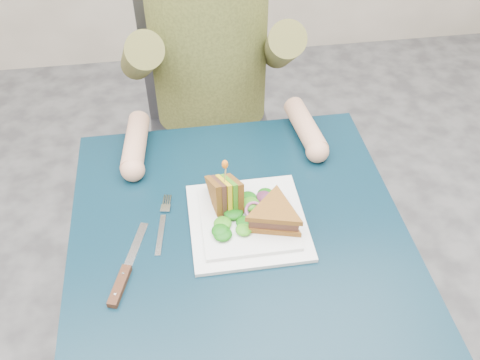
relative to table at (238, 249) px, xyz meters
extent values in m
cube|color=black|center=(0.00, 0.00, 0.06)|extent=(0.75, 0.75, 0.03)
cylinder|color=#595B5E|center=(-0.32, 0.32, -0.30)|extent=(0.04, 0.04, 0.70)
cylinder|color=#595B5E|center=(0.32, 0.32, -0.30)|extent=(0.04, 0.04, 0.70)
cube|color=#47474C|center=(0.00, 0.61, -0.20)|extent=(0.42, 0.40, 0.04)
cube|color=#47474C|center=(0.00, 0.79, 0.05)|extent=(0.42, 0.03, 0.46)
cylinder|color=#47474C|center=(-0.18, 0.44, -0.44)|extent=(0.02, 0.02, 0.43)
cylinder|color=#47474C|center=(0.18, 0.44, -0.44)|extent=(0.02, 0.02, 0.43)
cylinder|color=#47474C|center=(-0.18, 0.78, -0.44)|extent=(0.02, 0.02, 0.43)
cylinder|color=#47474C|center=(0.18, 0.78, -0.44)|extent=(0.02, 0.02, 0.43)
cylinder|color=#505527|center=(0.00, 0.59, 0.22)|extent=(0.34, 0.34, 0.52)
cylinder|color=brown|center=(-0.20, 0.50, 0.23)|extent=(0.15, 0.39, 0.31)
cylinder|color=tan|center=(-0.23, 0.30, 0.11)|extent=(0.08, 0.20, 0.06)
sphere|color=tan|center=(-0.23, 0.20, 0.11)|extent=(0.06, 0.06, 0.06)
cylinder|color=brown|center=(0.20, 0.50, 0.23)|extent=(0.15, 0.39, 0.31)
cylinder|color=tan|center=(0.23, 0.30, 0.11)|extent=(0.08, 0.20, 0.06)
sphere|color=tan|center=(0.23, 0.20, 0.11)|extent=(0.06, 0.06, 0.06)
cube|color=white|center=(0.02, 0.01, 0.08)|extent=(0.26, 0.26, 0.01)
cube|color=white|center=(0.02, 0.01, 0.09)|extent=(0.21, 0.21, 0.01)
cube|color=silver|center=(-0.17, 0.00, 0.08)|extent=(0.03, 0.12, 0.00)
cube|color=silver|center=(-0.16, 0.08, 0.08)|extent=(0.03, 0.03, 0.00)
cube|color=silver|center=(-0.16, 0.11, 0.08)|extent=(0.01, 0.03, 0.00)
cube|color=silver|center=(-0.16, 0.10, 0.08)|extent=(0.01, 0.03, 0.00)
cube|color=silver|center=(-0.15, 0.10, 0.08)|extent=(0.01, 0.03, 0.00)
cube|color=silver|center=(-0.15, 0.10, 0.08)|extent=(0.01, 0.03, 0.00)
cube|color=silver|center=(-0.23, -0.02, 0.08)|extent=(0.06, 0.13, 0.00)
cube|color=black|center=(-0.26, -0.12, 0.09)|extent=(0.05, 0.10, 0.01)
cylinder|color=silver|center=(-0.25, -0.10, 0.09)|extent=(0.01, 0.01, 0.00)
cylinder|color=silver|center=(-0.27, -0.15, 0.09)|extent=(0.01, 0.01, 0.00)
cylinder|color=tan|center=(-0.02, 0.05, 0.20)|extent=(0.01, 0.01, 0.06)
ellipsoid|color=orange|center=(-0.02, 0.05, 0.23)|extent=(0.01, 0.01, 0.02)
torus|color=#9E4C7A|center=(0.04, 0.01, 0.11)|extent=(0.04, 0.04, 0.02)
camera|label=1|loc=(-0.11, -0.74, 0.95)|focal=38.00mm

